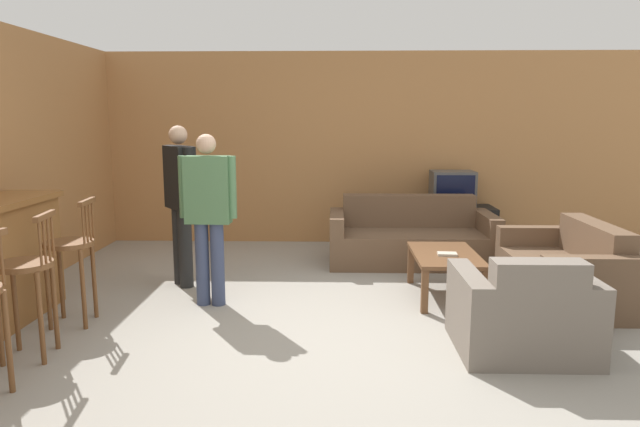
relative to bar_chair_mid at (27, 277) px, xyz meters
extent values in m
plane|color=gray|center=(2.17, 0.48, -0.60)|extent=(24.00, 24.00, 0.00)
cube|color=#B27A47|center=(2.17, 4.01, 0.70)|extent=(9.40, 0.08, 2.60)
cube|color=#B27A47|center=(-0.96, 1.75, 0.70)|extent=(0.08, 8.53, 2.60)
cylinder|color=brown|center=(0.15, -0.53, -0.26)|extent=(0.04, 0.04, 0.67)
cylinder|color=brown|center=(0.18, -0.56, 0.27)|extent=(0.02, 0.02, 0.31)
cylinder|color=brown|center=(-0.01, 0.00, 0.09)|extent=(0.45, 0.45, 0.04)
cylinder|color=brown|center=(-0.17, 0.12, -0.26)|extent=(0.04, 0.04, 0.67)
cylinder|color=brown|center=(0.11, 0.15, -0.26)|extent=(0.04, 0.04, 0.67)
cylinder|color=brown|center=(0.14, -0.12, -0.26)|extent=(0.04, 0.04, 0.67)
cylinder|color=brown|center=(0.14, 0.14, 0.27)|extent=(0.02, 0.02, 0.31)
cylinder|color=brown|center=(0.15, 0.06, 0.27)|extent=(0.02, 0.02, 0.31)
cylinder|color=brown|center=(0.16, -0.02, 0.27)|extent=(0.02, 0.02, 0.31)
cylinder|color=brown|center=(0.17, -0.10, 0.27)|extent=(0.02, 0.02, 0.31)
cube|color=brown|center=(0.15, 0.02, 0.44)|extent=(0.08, 0.34, 0.04)
cylinder|color=brown|center=(-0.01, 0.69, 0.09)|extent=(0.43, 0.43, 0.04)
cylinder|color=brown|center=(-0.17, 0.81, -0.26)|extent=(0.04, 0.04, 0.67)
cylinder|color=brown|center=(-0.14, 0.54, -0.26)|extent=(0.04, 0.04, 0.67)
cylinder|color=brown|center=(0.11, 0.84, -0.26)|extent=(0.04, 0.04, 0.67)
cylinder|color=brown|center=(0.14, 0.56, -0.26)|extent=(0.04, 0.04, 0.67)
cylinder|color=brown|center=(0.14, 0.82, 0.27)|extent=(0.02, 0.02, 0.31)
cylinder|color=brown|center=(0.15, 0.74, 0.27)|extent=(0.02, 0.02, 0.31)
cylinder|color=brown|center=(0.16, 0.67, 0.27)|extent=(0.02, 0.02, 0.31)
cylinder|color=brown|center=(0.17, 0.59, 0.27)|extent=(0.02, 0.02, 0.31)
cube|color=brown|center=(0.15, 0.71, 0.44)|extent=(0.07, 0.34, 0.04)
cube|color=brown|center=(3.10, 2.80, -0.40)|extent=(1.61, 0.90, 0.39)
cube|color=brown|center=(3.10, 3.13, -0.01)|extent=(1.61, 0.22, 0.39)
cube|color=brown|center=(2.21, 2.80, -0.30)|extent=(0.16, 0.90, 0.61)
cube|color=brown|center=(3.98, 2.80, -0.30)|extent=(0.16, 0.90, 0.61)
cube|color=#70665B|center=(3.58, 0.24, -0.40)|extent=(0.63, 0.85, 0.39)
cube|color=#70665B|center=(3.58, -0.08, -0.02)|extent=(0.63, 0.22, 0.37)
cube|color=#70665B|center=(3.97, 0.24, -0.30)|extent=(0.16, 0.85, 0.59)
cube|color=#70665B|center=(3.18, 0.24, -0.30)|extent=(0.16, 0.85, 0.59)
cube|color=brown|center=(4.33, 1.43, -0.40)|extent=(0.82, 1.16, 0.39)
cube|color=brown|center=(4.63, 1.43, -0.03)|extent=(0.22, 1.16, 0.36)
cube|color=brown|center=(4.33, 2.09, -0.30)|extent=(0.82, 0.16, 0.59)
cube|color=brown|center=(4.33, 0.77, -0.30)|extent=(0.82, 0.16, 0.59)
cube|color=brown|center=(3.25, 1.51, -0.18)|extent=(0.61, 1.03, 0.04)
cube|color=brown|center=(2.99, 1.03, -0.40)|extent=(0.06, 0.06, 0.40)
cube|color=brown|center=(3.51, 1.03, -0.40)|extent=(0.06, 0.06, 0.40)
cube|color=brown|center=(2.99, 1.98, -0.40)|extent=(0.06, 0.06, 0.40)
cube|color=brown|center=(3.51, 1.98, -0.40)|extent=(0.06, 0.06, 0.40)
cube|color=black|center=(3.73, 3.65, -0.32)|extent=(1.12, 0.55, 0.56)
cube|color=#4C4C4C|center=(3.73, 3.65, 0.19)|extent=(0.56, 0.41, 0.47)
cube|color=black|center=(3.73, 3.44, 0.19)|extent=(0.49, 0.01, 0.40)
cube|color=#B7AD99|center=(3.25, 1.43, -0.15)|extent=(0.19, 0.14, 0.02)
cylinder|color=black|center=(0.66, 1.77, -0.20)|extent=(0.14, 0.14, 0.80)
cylinder|color=black|center=(0.57, 1.90, -0.20)|extent=(0.14, 0.14, 0.80)
cube|color=black|center=(0.62, 1.83, 0.52)|extent=(0.41, 0.47, 0.64)
cylinder|color=black|center=(0.76, 1.63, 0.55)|extent=(0.09, 0.09, 0.59)
cylinder|color=black|center=(0.47, 2.04, 0.55)|extent=(0.09, 0.09, 0.59)
sphere|color=tan|center=(0.62, 1.83, 0.95)|extent=(0.18, 0.18, 0.18)
cylinder|color=#384260|center=(1.11, 1.21, -0.21)|extent=(0.12, 0.12, 0.77)
cylinder|color=#384260|center=(0.97, 1.22, -0.21)|extent=(0.12, 0.12, 0.77)
cube|color=#4C754C|center=(1.04, 1.21, 0.48)|extent=(0.41, 0.18, 0.61)
cylinder|color=#4C754C|center=(1.26, 1.20, 0.50)|extent=(0.08, 0.08, 0.56)
cylinder|color=#4C754C|center=(0.81, 1.22, 0.50)|extent=(0.08, 0.08, 0.56)
sphere|color=tan|center=(1.04, 1.21, 0.89)|extent=(0.18, 0.18, 0.18)
camera|label=1|loc=(2.19, -3.86, 1.12)|focal=32.00mm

